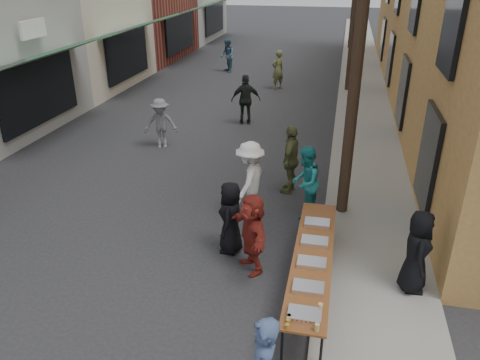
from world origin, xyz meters
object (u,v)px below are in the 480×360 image
at_px(utility_pole_near, 362,19).
at_px(guest_front_c, 305,182).
at_px(catering_tray_sausage, 304,315).
at_px(guest_front_a, 231,218).
at_px(server, 417,252).
at_px(serving_table, 313,257).

height_order(utility_pole_near, guest_front_c, utility_pole_near).
bearing_deg(catering_tray_sausage, guest_front_c, 95.14).
xyz_separation_m(catering_tray_sausage, guest_front_a, (-1.75, 2.60, -0.01)).
bearing_deg(server, guest_front_a, 79.93).
bearing_deg(guest_front_a, utility_pole_near, 133.01).
distance_m(guest_front_a, server, 3.61).
relative_size(catering_tray_sausage, server, 0.31).
xyz_separation_m(catering_tray_sausage, guest_front_c, (-0.40, 4.44, 0.08)).
height_order(serving_table, server, server).
xyz_separation_m(serving_table, guest_front_c, (-0.40, 2.79, 0.16)).
distance_m(serving_table, guest_front_c, 2.83).
height_order(utility_pole_near, serving_table, utility_pole_near).
bearing_deg(guest_front_a, serving_table, 61.48).
height_order(catering_tray_sausage, guest_front_a, guest_front_a).
xyz_separation_m(utility_pole_near, guest_front_c, (-0.90, -0.26, -3.63)).
xyz_separation_m(serving_table, guest_front_a, (-1.75, 0.95, 0.07)).
relative_size(serving_table, guest_front_a, 2.55).
height_order(serving_table, guest_front_a, guest_front_a).
distance_m(utility_pole_near, guest_front_c, 3.75).
distance_m(guest_front_a, guest_front_c, 2.29).
height_order(serving_table, catering_tray_sausage, catering_tray_sausage).
bearing_deg(utility_pole_near, guest_front_a, -136.91).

